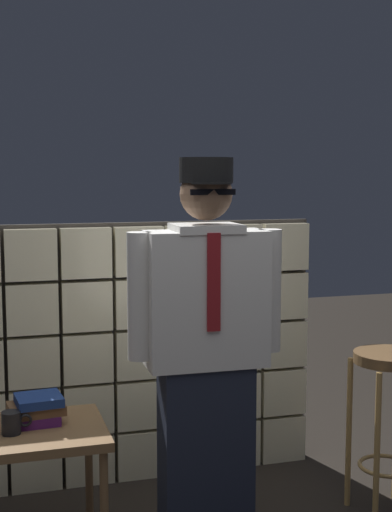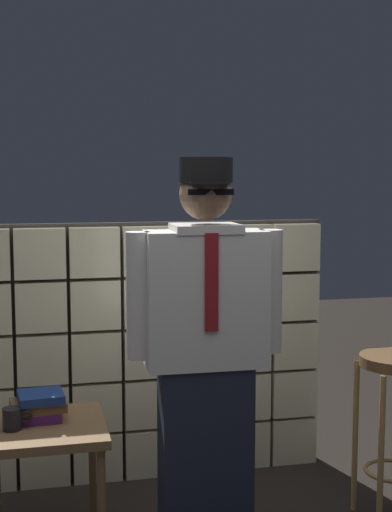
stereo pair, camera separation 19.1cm
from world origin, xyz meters
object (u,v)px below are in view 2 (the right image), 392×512
coffee_mug (13,419)px  book_stack (40,405)px  standing_person (205,349)px  side_table (45,441)px

coffee_mug → book_stack: bearing=42.1°
standing_person → coffee_mug: size_ratio=13.55×
standing_person → coffee_mug: (-0.81, 0.11, -0.28)m
standing_person → book_stack: bearing=165.0°
standing_person → coffee_mug: standing_person is taller
standing_person → side_table: (-0.68, 0.14, -0.40)m
side_table → coffee_mug: (-0.13, -0.04, 0.12)m
side_table → book_stack: book_stack is taller
side_table → coffee_mug: bearing=-163.6°
side_table → book_stack: size_ratio=2.24×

